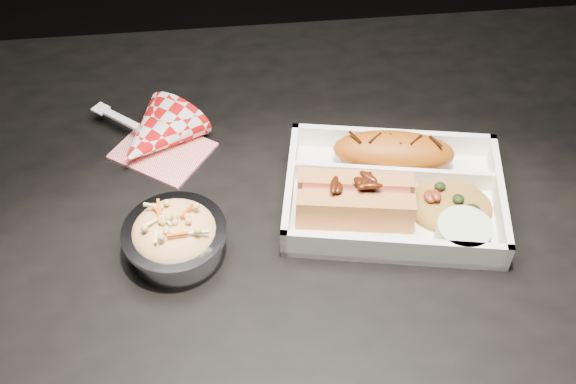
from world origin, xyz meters
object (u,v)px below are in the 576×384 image
(food_tray, at_px, (393,196))
(napkin_fork, at_px, (154,137))
(dining_table, at_px, (305,268))
(fried_pastry, at_px, (394,152))
(foil_coleslaw_cup, at_px, (175,236))
(hotdog, at_px, (355,198))

(food_tray, bearing_deg, napkin_fork, 166.80)
(dining_table, xyz_separation_m, food_tray, (0.10, 0.02, 0.10))
(dining_table, relative_size, napkin_fork, 7.39)
(dining_table, height_order, napkin_fork, napkin_fork)
(fried_pastry, bearing_deg, dining_table, -147.61)
(dining_table, bearing_deg, foil_coleslaw_cup, -168.50)
(food_tray, height_order, fried_pastry, fried_pastry)
(napkin_fork, bearing_deg, hotdog, 8.38)
(dining_table, xyz_separation_m, napkin_fork, (-0.18, 0.14, 0.11))
(food_tray, xyz_separation_m, napkin_fork, (-0.28, 0.13, 0.01))
(fried_pastry, height_order, hotdog, hotdog)
(food_tray, relative_size, fried_pastry, 1.90)
(food_tray, relative_size, hotdog, 2.00)
(napkin_fork, bearing_deg, dining_table, 1.02)
(food_tray, bearing_deg, dining_table, -159.20)
(fried_pastry, xyz_separation_m, napkin_fork, (-0.29, 0.07, -0.01))
(fried_pastry, bearing_deg, foil_coleslaw_cup, -158.66)
(food_tray, bearing_deg, fried_pastry, 90.00)
(dining_table, bearing_deg, food_tray, 9.99)
(food_tray, distance_m, fried_pastry, 0.06)
(food_tray, distance_m, foil_coleslaw_cup, 0.26)
(dining_table, distance_m, food_tray, 0.15)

